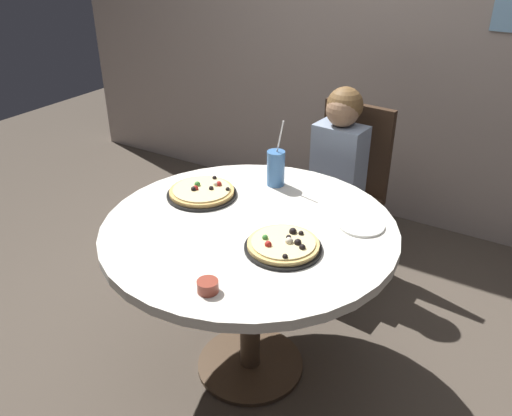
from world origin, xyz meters
name	(u,v)px	position (x,y,z in m)	size (l,w,h in m)	color
ground_plane	(250,365)	(0.00, 0.00, 0.00)	(8.00, 8.00, 0.00)	#4C4238
dining_table	(249,247)	(0.00, 0.00, 0.65)	(1.16, 1.16, 0.75)	silver
chair_wooden	(346,182)	(0.01, 0.99, 0.53)	(0.43, 0.43, 0.95)	#382619
diner_child	(329,202)	(-0.01, 0.80, 0.48)	(0.28, 0.42, 1.08)	#3F4766
pizza_veggie	(283,245)	(0.20, -0.09, 0.77)	(0.28, 0.28, 0.05)	black
pizza_cheese	(202,192)	(-0.31, 0.10, 0.77)	(0.30, 0.30, 0.05)	black
soda_cup	(276,168)	(-0.09, 0.36, 0.83)	(0.08, 0.08, 0.31)	#3F72B2
sauce_bowl	(208,286)	(0.11, -0.43, 0.77)	(0.07, 0.07, 0.04)	brown
plate_small	(361,225)	(0.38, 0.22, 0.76)	(0.18, 0.18, 0.01)	white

